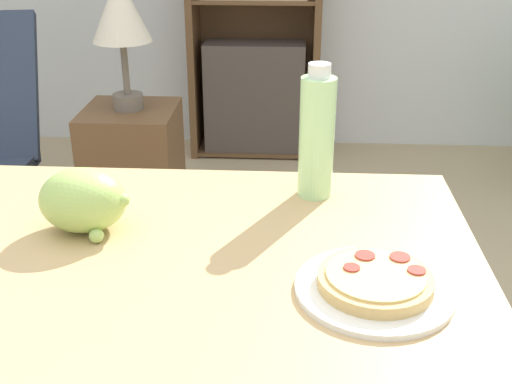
{
  "coord_description": "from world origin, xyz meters",
  "views": [
    {
      "loc": [
        0.25,
        -0.93,
        1.31
      ],
      "look_at": [
        0.19,
        0.14,
        0.81
      ],
      "focal_mm": 45.0,
      "sensor_mm": 36.0,
      "label": 1
    }
  ],
  "objects_px": {
    "drink_bottle": "(317,136)",
    "table_lamp": "(121,15)",
    "side_table": "(135,183)",
    "pizza_on_plate": "(375,284)",
    "grape_bunch": "(83,201)",
    "bookshelf": "(255,13)"
  },
  "relations": [
    {
      "from": "grape_bunch",
      "to": "side_table",
      "type": "relative_size",
      "value": 0.28
    },
    {
      "from": "side_table",
      "to": "table_lamp",
      "type": "height_order",
      "value": "table_lamp"
    },
    {
      "from": "pizza_on_plate",
      "to": "grape_bunch",
      "type": "distance_m",
      "value": 0.53
    },
    {
      "from": "side_table",
      "to": "table_lamp",
      "type": "xyz_separation_m",
      "value": [
        0.0,
        0.0,
        0.64
      ]
    },
    {
      "from": "table_lamp",
      "to": "grape_bunch",
      "type": "bearing_deg",
      "value": -79.4
    },
    {
      "from": "bookshelf",
      "to": "table_lamp",
      "type": "relative_size",
      "value": 3.47
    },
    {
      "from": "pizza_on_plate",
      "to": "grape_bunch",
      "type": "height_order",
      "value": "grape_bunch"
    },
    {
      "from": "pizza_on_plate",
      "to": "drink_bottle",
      "type": "xyz_separation_m",
      "value": [
        -0.08,
        0.35,
        0.11
      ]
    },
    {
      "from": "side_table",
      "to": "pizza_on_plate",
      "type": "bearing_deg",
      "value": -62.31
    },
    {
      "from": "drink_bottle",
      "to": "table_lamp",
      "type": "distance_m",
      "value": 1.23
    },
    {
      "from": "pizza_on_plate",
      "to": "table_lamp",
      "type": "distance_m",
      "value": 1.58
    },
    {
      "from": "grape_bunch",
      "to": "bookshelf",
      "type": "distance_m",
      "value": 2.36
    },
    {
      "from": "pizza_on_plate",
      "to": "drink_bottle",
      "type": "distance_m",
      "value": 0.38
    },
    {
      "from": "grape_bunch",
      "to": "drink_bottle",
      "type": "xyz_separation_m",
      "value": [
        0.42,
        0.18,
        0.07
      ]
    },
    {
      "from": "drink_bottle",
      "to": "side_table",
      "type": "xyz_separation_m",
      "value": [
        -0.65,
        1.04,
        -0.58
      ]
    },
    {
      "from": "grape_bunch",
      "to": "table_lamp",
      "type": "distance_m",
      "value": 1.25
    },
    {
      "from": "drink_bottle",
      "to": "table_lamp",
      "type": "relative_size",
      "value": 0.57
    },
    {
      "from": "grape_bunch",
      "to": "table_lamp",
      "type": "xyz_separation_m",
      "value": [
        -0.23,
        1.22,
        0.12
      ]
    },
    {
      "from": "drink_bottle",
      "to": "table_lamp",
      "type": "bearing_deg",
      "value": 121.86
    },
    {
      "from": "bookshelf",
      "to": "table_lamp",
      "type": "xyz_separation_m",
      "value": [
        -0.4,
        -1.14,
        0.18
      ]
    },
    {
      "from": "grape_bunch",
      "to": "pizza_on_plate",
      "type": "bearing_deg",
      "value": -19.15
    },
    {
      "from": "drink_bottle",
      "to": "bookshelf",
      "type": "relative_size",
      "value": 0.16
    }
  ]
}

